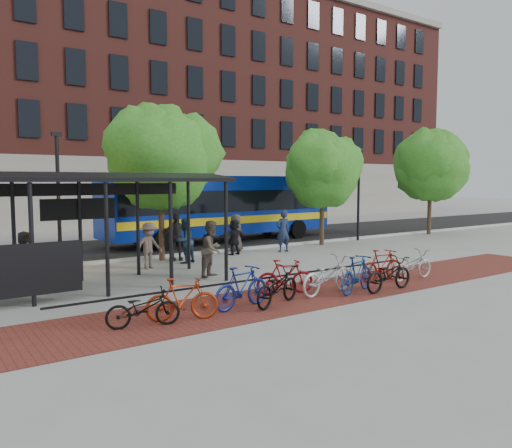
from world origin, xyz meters
TOP-DOWN VIEW (x-y plane):
  - ground at (0.00, 0.00)m, footprint 160.00×160.00m
  - asphalt_street at (0.00, 8.00)m, footprint 160.00×8.00m
  - curb at (0.00, 4.00)m, footprint 160.00×0.25m
  - brick_strip at (-2.00, -5.00)m, footprint 24.00×3.00m
  - bike_rack_rail at (-3.30, -4.10)m, footprint 12.00×0.05m
  - building_brick at (10.00, 26.00)m, footprint 55.00×14.00m
  - bus_shelter at (-8.13, -0.48)m, footprint 10.60×3.07m
  - tree_b at (-2.90, 3.35)m, footprint 5.15×4.20m
  - tree_c at (6.09, 3.35)m, footprint 4.66×3.80m
  - tree_d at (15.10, 3.35)m, footprint 5.39×4.40m
  - lamp_post_left at (-7.00, 3.60)m, footprint 0.35×0.20m
  - lamp_post_right at (9.00, 3.60)m, footprint 0.35×0.20m
  - bus at (2.46, 7.45)m, footprint 13.37×3.54m
  - bike_0 at (-7.35, -5.33)m, footprint 1.77×0.97m
  - bike_1 at (-6.38, -5.36)m, footprint 1.80×1.05m
  - bike_3 at (-4.58, -5.20)m, footprint 1.94×0.87m
  - bike_4 at (-3.62, -5.47)m, footprint 2.05×1.32m
  - bike_5 at (-2.62, -4.54)m, footprint 1.77×1.12m
  - bike_6 at (-1.61, -5.27)m, footprint 2.23×1.03m
  - bike_7 at (-0.76, -5.64)m, footprint 1.95×1.02m
  - bike_8 at (0.19, -6.03)m, footprint 1.99×0.75m
  - bike_9 at (1.16, -4.93)m, footprint 1.83×0.66m
  - bike_10 at (2.22, -5.32)m, footprint 1.91×0.67m
  - pedestrian_0 at (-8.43, 2.52)m, footprint 0.93×0.81m
  - pedestrian_2 at (-2.52, 2.14)m, footprint 1.08×0.97m
  - pedestrian_3 at (-4.23, 1.72)m, footprint 1.26×0.90m
  - pedestrian_4 at (-2.50, 2.97)m, footprint 1.22×0.68m
  - pedestrian_5 at (0.35, 2.93)m, footprint 1.54×0.71m
  - pedestrian_6 at (1.00, 3.80)m, footprint 0.95×0.71m
  - pedestrian_7 at (2.71, 2.38)m, footprint 0.75×0.53m
  - pedestrian_8 at (-3.07, -1.02)m, footprint 1.20×1.13m

SIDE VIEW (x-z plane):
  - ground at x=0.00m, z-range 0.00..0.00m
  - bike_rack_rail at x=-3.30m, z-range -0.47..0.47m
  - brick_strip at x=-2.00m, z-range 0.00..0.01m
  - asphalt_street at x=0.00m, z-range 0.00..0.01m
  - curb at x=0.00m, z-range 0.00..0.12m
  - bike_0 at x=-7.35m, z-range 0.00..0.88m
  - bike_10 at x=2.22m, z-range 0.00..1.00m
  - bike_4 at x=-3.62m, z-range 0.00..1.02m
  - bike_5 at x=-2.62m, z-range 0.00..1.03m
  - bike_8 at x=0.19m, z-range 0.00..1.03m
  - bike_1 at x=-6.38m, z-range 0.00..1.04m
  - bike_9 at x=1.16m, z-range 0.00..1.08m
  - bike_7 at x=-0.76m, z-range 0.00..1.13m
  - bike_3 at x=-4.58m, z-range 0.00..1.13m
  - bike_6 at x=-1.61m, z-range 0.00..1.13m
  - pedestrian_5 at x=0.35m, z-range 0.00..1.59m
  - pedestrian_0 at x=-8.43m, z-range 0.00..1.61m
  - pedestrian_3 at x=-4.23m, z-range 0.00..1.76m
  - pedestrian_6 at x=1.00m, z-range 0.00..1.76m
  - pedestrian_2 at x=-2.52m, z-range 0.00..1.83m
  - pedestrian_8 at x=-3.07m, z-range 0.00..1.96m
  - pedestrian_7 at x=2.71m, z-range 0.00..1.96m
  - pedestrian_4 at x=-2.50m, z-range 0.00..1.97m
  - bus at x=2.46m, z-range 0.27..3.85m
  - lamp_post_left at x=-7.00m, z-range 0.18..5.31m
  - lamp_post_right at x=9.00m, z-range 0.18..5.31m
  - bus_shelter at x=-8.13m, z-range 1.20..4.80m
  - tree_c at x=6.09m, z-range 1.09..7.02m
  - tree_b at x=-2.90m, z-range 1.22..7.69m
  - tree_d at x=15.10m, z-range 1.19..7.74m
  - building_brick at x=10.00m, z-range 0.00..20.00m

